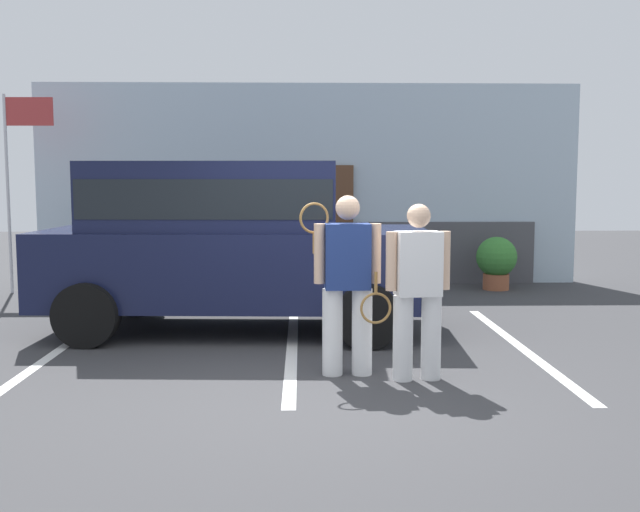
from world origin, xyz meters
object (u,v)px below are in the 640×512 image
object	(u,v)px
tennis_player_man	(347,282)
tennis_player_woman	(417,290)
potted_plant_by_porch	(496,260)
flag_pole	(18,157)
parked_suv	(228,237)

from	to	relation	value
tennis_player_man	tennis_player_woman	distance (m)	0.66
potted_plant_by_porch	flag_pole	world-z (taller)	flag_pole
potted_plant_by_porch	tennis_player_man	bearing A→B (deg)	-118.02
tennis_player_man	flag_pole	distance (m)	7.32
tennis_player_woman	flag_pole	bearing A→B (deg)	-50.90
tennis_player_woman	potted_plant_by_porch	world-z (taller)	tennis_player_woman
parked_suv	tennis_player_man	size ratio (longest dim) A/B	2.76
parked_suv	tennis_player_man	bearing A→B (deg)	-55.20
tennis_player_woman	flag_pole	size ratio (longest dim) A/B	0.51
parked_suv	potted_plant_by_porch	size ratio (longest dim) A/B	5.24
flag_pole	potted_plant_by_porch	bearing A→B (deg)	1.23
tennis_player_man	flag_pole	size ratio (longest dim) A/B	0.53
parked_suv	tennis_player_woman	bearing A→B (deg)	-46.90
tennis_player_man	flag_pole	world-z (taller)	flag_pole
tennis_player_woman	flag_pole	xyz separation A→B (m)	(-5.62, 5.39, 1.37)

